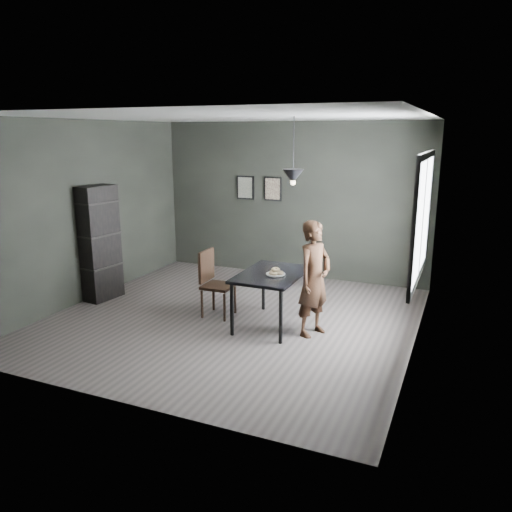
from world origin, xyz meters
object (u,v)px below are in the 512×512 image
at_px(white_plate, 276,275).
at_px(pendant_lamp, 293,176).
at_px(wood_chair, 213,279).
at_px(cafe_table, 271,278).
at_px(woman, 314,279).
at_px(shelf_unit, 99,243).

xyz_separation_m(white_plate, pendant_lamp, (0.16, 0.18, 1.29)).
bearing_deg(white_plate, wood_chair, 173.35).
height_order(cafe_table, woman, woman).
bearing_deg(white_plate, pendant_lamp, 47.85).
relative_size(cafe_table, wood_chair, 1.24).
bearing_deg(wood_chair, white_plate, -7.33).
bearing_deg(woman, cafe_table, 105.32).
height_order(white_plate, woman, woman).
xyz_separation_m(woman, shelf_unit, (-3.54, 0.09, 0.15)).
height_order(shelf_unit, pendant_lamp, pendant_lamp).
bearing_deg(pendant_lamp, shelf_unit, -178.47).
relative_size(white_plate, pendant_lamp, 0.27).
bearing_deg(cafe_table, shelf_unit, 179.70).
relative_size(woman, shelf_unit, 0.84).
bearing_deg(wood_chair, shelf_unit, -179.95).
bearing_deg(pendant_lamp, wood_chair, -177.10).
xyz_separation_m(white_plate, woman, (0.53, 0.00, 0.00)).
relative_size(woman, pendant_lamp, 1.76).
height_order(wood_chair, shelf_unit, shelf_unit).
height_order(white_plate, pendant_lamp, pendant_lamp).
relative_size(wood_chair, pendant_lamp, 1.11).
distance_m(wood_chair, pendant_lamp, 1.91).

